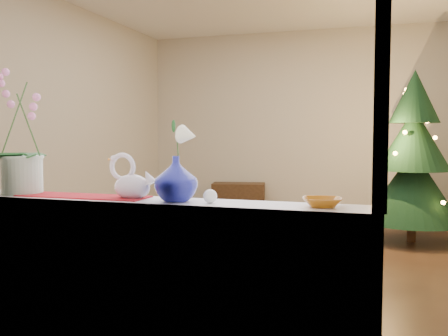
{
  "coord_description": "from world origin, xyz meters",
  "views": [
    {
      "loc": [
        1.09,
        -4.58,
        1.24
      ],
      "look_at": [
        0.07,
        -1.4,
        1.02
      ],
      "focal_mm": 40.0,
      "sensor_mm": 36.0,
      "label": 1
    }
  ],
  "objects_px": {
    "swan": "(132,177)",
    "paperweight": "(210,196)",
    "side_table": "(239,202)",
    "xmas_tree": "(413,157)",
    "orchid_pot": "(21,131)",
    "blue_vase": "(176,175)",
    "amber_dish": "(322,203)"
  },
  "relations": [
    {
      "from": "orchid_pot",
      "to": "side_table",
      "type": "height_order",
      "value": "orchid_pot"
    },
    {
      "from": "xmas_tree",
      "to": "orchid_pot",
      "type": "bearing_deg",
      "value": -119.41
    },
    {
      "from": "orchid_pot",
      "to": "paperweight",
      "type": "height_order",
      "value": "orchid_pot"
    },
    {
      "from": "swan",
      "to": "blue_vase",
      "type": "xyz_separation_m",
      "value": [
        0.24,
        -0.02,
        0.02
      ]
    },
    {
      "from": "swan",
      "to": "side_table",
      "type": "xyz_separation_m",
      "value": [
        -0.77,
        4.58,
        -0.75
      ]
    },
    {
      "from": "paperweight",
      "to": "amber_dish",
      "type": "relative_size",
      "value": 0.44
    },
    {
      "from": "paperweight",
      "to": "xmas_tree",
      "type": "height_order",
      "value": "xmas_tree"
    },
    {
      "from": "paperweight",
      "to": "amber_dish",
      "type": "xyz_separation_m",
      "value": [
        0.51,
        0.03,
        -0.01
      ]
    },
    {
      "from": "xmas_tree",
      "to": "side_table",
      "type": "distance_m",
      "value": 2.49
    },
    {
      "from": "side_table",
      "to": "paperweight",
      "type": "bearing_deg",
      "value": -86.8
    },
    {
      "from": "swan",
      "to": "side_table",
      "type": "height_order",
      "value": "swan"
    },
    {
      "from": "paperweight",
      "to": "orchid_pot",
      "type": "bearing_deg",
      "value": 177.72
    },
    {
      "from": "xmas_tree",
      "to": "amber_dish",
      "type": "bearing_deg",
      "value": -98.49
    },
    {
      "from": "amber_dish",
      "to": "side_table",
      "type": "height_order",
      "value": "amber_dish"
    },
    {
      "from": "amber_dish",
      "to": "xmas_tree",
      "type": "relative_size",
      "value": 0.08
    },
    {
      "from": "paperweight",
      "to": "xmas_tree",
      "type": "bearing_deg",
      "value": 74.42
    },
    {
      "from": "swan",
      "to": "side_table",
      "type": "relative_size",
      "value": 0.34
    },
    {
      "from": "orchid_pot",
      "to": "paperweight",
      "type": "relative_size",
      "value": 10.44
    },
    {
      "from": "blue_vase",
      "to": "swan",
      "type": "bearing_deg",
      "value": 175.51
    },
    {
      "from": "paperweight",
      "to": "xmas_tree",
      "type": "xyz_separation_m",
      "value": [
        1.09,
        3.92,
        0.04
      ]
    },
    {
      "from": "blue_vase",
      "to": "side_table",
      "type": "xyz_separation_m",
      "value": [
        -1.01,
        4.6,
        -0.77
      ]
    },
    {
      "from": "orchid_pot",
      "to": "xmas_tree",
      "type": "bearing_deg",
      "value": 60.59
    },
    {
      "from": "swan",
      "to": "paperweight",
      "type": "height_order",
      "value": "swan"
    },
    {
      "from": "orchid_pot",
      "to": "swan",
      "type": "bearing_deg",
      "value": -1.12
    },
    {
      "from": "paperweight",
      "to": "side_table",
      "type": "height_order",
      "value": "paperweight"
    },
    {
      "from": "xmas_tree",
      "to": "side_table",
      "type": "bearing_deg",
      "value": 163.14
    },
    {
      "from": "xmas_tree",
      "to": "side_table",
      "type": "relative_size",
      "value": 2.69
    },
    {
      "from": "side_table",
      "to": "xmas_tree",
      "type": "bearing_deg",
      "value": -28.14
    },
    {
      "from": "swan",
      "to": "side_table",
      "type": "bearing_deg",
      "value": 101.48
    },
    {
      "from": "blue_vase",
      "to": "xmas_tree",
      "type": "bearing_deg",
      "value": 71.99
    },
    {
      "from": "xmas_tree",
      "to": "paperweight",
      "type": "bearing_deg",
      "value": -105.58
    },
    {
      "from": "swan",
      "to": "blue_vase",
      "type": "distance_m",
      "value": 0.25
    }
  ]
}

